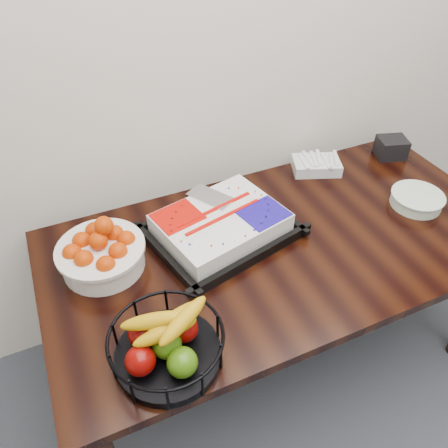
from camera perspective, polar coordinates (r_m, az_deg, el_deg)
name	(u,v)px	position (r m, az deg, el deg)	size (l,w,h in m)	color
table	(283,256)	(1.74, 7.69, -4.14)	(1.80, 0.90, 0.75)	black
cake_tray	(221,226)	(1.65, -0.43, -0.20)	(0.59, 0.50, 0.10)	black
tangerine_bowl	(100,249)	(1.57, -15.84, -3.16)	(0.31, 0.31, 0.20)	white
fruit_basket	(167,344)	(1.29, -7.49, -15.28)	(0.33, 0.33, 0.18)	black
plate_stack	(417,200)	(1.98, 23.86, 2.94)	(0.21, 0.21, 0.05)	white
fork_bag	(316,165)	(2.06, 11.96, 7.56)	(0.25, 0.20, 0.06)	silver
napkin_box	(391,147)	(2.25, 21.00, 9.32)	(0.13, 0.11, 0.09)	black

